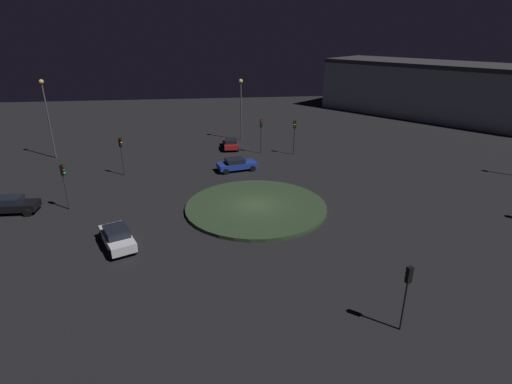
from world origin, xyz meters
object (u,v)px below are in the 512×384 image
at_px(streetlamp_south, 241,99).
at_px(streetlamp_southeast, 46,108).
at_px(traffic_light_southeast, 121,149).
at_px(car_white, 117,237).
at_px(car_black, 13,205).
at_px(traffic_light_southwest, 294,131).
at_px(traffic_light_east, 64,178).
at_px(traffic_light_south, 261,130).
at_px(store_building, 437,90).
at_px(car_blue, 236,164).
at_px(traffic_light_north, 407,286).
at_px(car_red, 231,143).

relative_size(streetlamp_south, streetlamp_southeast, 0.90).
bearing_deg(traffic_light_southeast, streetlamp_southeast, 179.74).
distance_m(car_white, car_black, 12.23).
bearing_deg(traffic_light_southwest, car_white, -16.57).
distance_m(car_black, traffic_light_east, 5.01).
distance_m(traffic_light_south, traffic_light_east, 23.94).
bearing_deg(streetlamp_south, store_building, -161.51).
bearing_deg(traffic_light_southwest, car_blue, -32.45).
distance_m(traffic_light_north, streetlamp_southeast, 44.16).
xyz_separation_m(car_black, streetlamp_south, (-21.60, -21.63, 4.98)).
bearing_deg(car_red, traffic_light_north, -168.66).
xyz_separation_m(traffic_light_east, streetlamp_southeast, (6.17, -15.87, 3.17)).
distance_m(car_black, traffic_light_north, 32.00).
height_order(car_black, streetlamp_southeast, streetlamp_southeast).
height_order(car_red, traffic_light_southwest, traffic_light_southwest).
bearing_deg(car_black, car_red, 43.15).
relative_size(traffic_light_southeast, traffic_light_east, 1.00).
bearing_deg(car_white, store_building, -73.24).
xyz_separation_m(traffic_light_south, traffic_light_east, (18.94, 14.65, -0.14)).
bearing_deg(streetlamp_south, car_red, 66.52).
xyz_separation_m(traffic_light_southeast, store_building, (-49.13, -24.84, 1.69)).
bearing_deg(streetlamp_southeast, car_black, 95.86).
xyz_separation_m(car_white, car_red, (-9.78, -24.50, -0.05)).
bearing_deg(traffic_light_east, traffic_light_southwest, 36.97).
xyz_separation_m(traffic_light_north, streetlamp_south, (4.90, -39.46, 2.97)).
xyz_separation_m(traffic_light_north, streetlamp_southeast, (28.14, -33.87, 3.32)).
distance_m(traffic_light_southeast, streetlamp_south, 19.21).
height_order(traffic_light_southeast, traffic_light_north, traffic_light_southeast).
xyz_separation_m(car_black, streetlamp_southeast, (1.65, -16.04, 5.33)).
distance_m(car_white, traffic_light_east, 9.30).
relative_size(car_black, streetlamp_southeast, 0.43).
bearing_deg(car_blue, traffic_light_south, 46.34).
bearing_deg(car_blue, traffic_light_southwest, 20.78).
height_order(car_red, car_black, car_black).
bearing_deg(traffic_light_south, car_white, -22.41).
xyz_separation_m(car_black, store_building, (-56.91, -33.43, 3.84)).
height_order(car_red, traffic_light_southeast, traffic_light_southeast).
height_order(streetlamp_southeast, store_building, streetlamp_southeast).
bearing_deg(traffic_light_southeast, car_black, -94.13).
xyz_separation_m(traffic_light_south, store_building, (-33.45, -18.62, 1.55)).
distance_m(car_red, car_black, 26.39).
distance_m(car_blue, traffic_light_southeast, 12.30).
distance_m(car_black, streetlamp_south, 30.97).
distance_m(traffic_light_southwest, streetlamp_southeast, 29.35).
height_order(car_blue, streetlamp_southeast, streetlamp_southeast).
relative_size(car_white, traffic_light_southeast, 1.12).
bearing_deg(car_black, car_white, -33.37).
distance_m(traffic_light_southeast, streetlamp_southeast, 12.43).
height_order(car_black, store_building, store_building).
distance_m(traffic_light_north, streetlamp_south, 39.87).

